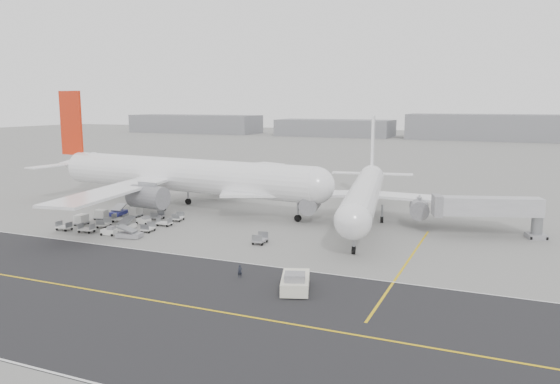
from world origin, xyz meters
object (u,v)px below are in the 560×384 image
at_px(airliner_b, 365,193).
at_px(ground_crew_a, 240,271).
at_px(pushback_tug, 295,282).
at_px(jet_bridge, 489,209).
at_px(airliner_a, 177,175).

distance_m(airliner_b, ground_crew_a, 36.11).
distance_m(pushback_tug, jet_bridge, 38.76).
height_order(airliner_a, airliner_b, airliner_a).
bearing_deg(airliner_a, airliner_b, -82.17).
bearing_deg(airliner_a, ground_crew_a, -132.02).
relative_size(airliner_b, jet_bridge, 3.00).
distance_m(jet_bridge, ground_crew_a, 41.67).
distance_m(airliner_a, jet_bridge, 57.15).
xyz_separation_m(airliner_b, jet_bridge, (20.13, -2.98, -0.66)).
bearing_deg(airliner_b, ground_crew_a, -109.92).
relative_size(airliner_a, jet_bridge, 3.89).
bearing_deg(jet_bridge, airliner_b, 154.05).
bearing_deg(pushback_tug, ground_crew_a, 149.38).
xyz_separation_m(airliner_a, pushback_tug, (38.81, -35.29, -5.63)).
bearing_deg(ground_crew_a, airliner_a, 117.49).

